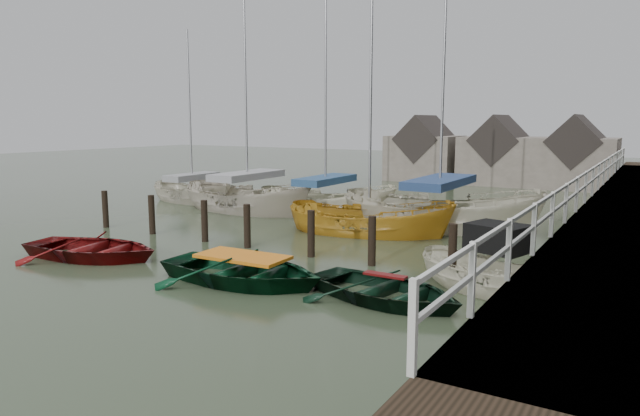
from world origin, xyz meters
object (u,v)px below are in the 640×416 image
Objects in this scene: rowboat_green at (243,283)px; sailboat_d at (439,226)px; motorboat at (494,289)px; sailboat_c at (369,233)px; rowboat_dkgreen at (385,301)px; sailboat_e at (193,201)px; sailboat_b at (325,212)px; sailboat_a at (248,210)px; rowboat_red at (93,258)px.

rowboat_green is 0.33× the size of sailboat_d.
sailboat_c is (-5.70, 4.94, -0.09)m from motorboat.
rowboat_green is 3.68m from rowboat_dkgreen.
rowboat_dkgreen is 17.60m from sailboat_e.
sailboat_b is at bearing 66.67° from motorboat.
sailboat_c is (-0.10, 7.30, 0.01)m from rowboat_green.
sailboat_a reaches higher than sailboat_e.
sailboat_e reaches higher than rowboat_red.
sailboat_b reaches higher than sailboat_c.
rowboat_dkgreen is 0.29× the size of sailboat_d.
sailboat_e is at bearing 46.19° from rowboat_green.
sailboat_d reaches higher than rowboat_red.
sailboat_d reaches higher than sailboat_a.
rowboat_red is 0.35× the size of sailboat_b.
sailboat_a is at bearing 79.25° from motorboat.
motorboat is at bearing -88.31° from rowboat_red.
sailboat_a is (-1.60, 9.35, 0.06)m from rowboat_red.
sailboat_d is (1.69, 9.62, 0.06)m from rowboat_green.
rowboat_red is 9.09m from rowboat_dkgreen.
sailboat_a is 8.72m from sailboat_d.
sailboat_b is (-3.74, 10.39, 0.07)m from rowboat_green.
motorboat is 0.36× the size of sailboat_b.
motorboat is 14.29m from sailboat_a.
sailboat_c is (5.31, 7.56, 0.01)m from rowboat_red.
rowboat_red is 11.76m from sailboat_e.
rowboat_red is at bearing -141.30° from sailboat_e.
sailboat_c is at bearing -46.80° from rowboat_red.
sailboat_c is 1.15× the size of sailboat_e.
rowboat_dkgreen is at bearing -96.90° from rowboat_red.
sailboat_d is (-3.91, 7.26, -0.05)m from motorboat.
sailboat_c reaches higher than rowboat_green.
sailboat_d is 1.43× the size of sailboat_e.
rowboat_green is at bearing -138.20° from sailboat_a.
sailboat_e is at bearing 82.14° from sailboat_a.
sailboat_a is (-10.66, 8.59, 0.06)m from rowboat_dkgreen.
motorboat is (11.01, 2.62, 0.11)m from rowboat_red.
motorboat reaches higher than rowboat_dkgreen.
motorboat is 0.40× the size of sailboat_c.
motorboat is 0.36× the size of sailboat_a.
rowboat_green is 11.48m from sailboat_a.
rowboat_dkgreen is 0.36× the size of sailboat_c.
sailboat_d is at bearing -47.43° from rowboat_red.
rowboat_green is 11.04m from sailboat_b.
sailboat_e is at bearing 66.12° from sailboat_c.
sailboat_d is at bearing -82.32° from sailboat_e.
rowboat_dkgreen is at bearing -84.21° from rowboat_green.
sailboat_b is at bearing 17.75° from rowboat_green.
rowboat_green is 1.16× the size of rowboat_dkgreen.
rowboat_dkgreen is (3.65, 0.50, 0.00)m from rowboat_green.
rowboat_dkgreen is at bearing -113.29° from sailboat_e.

